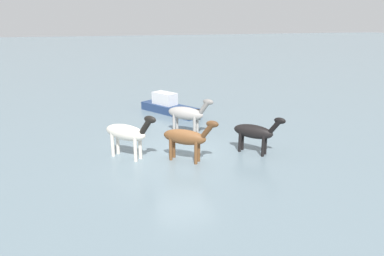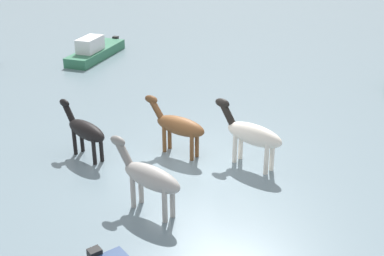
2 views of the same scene
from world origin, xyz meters
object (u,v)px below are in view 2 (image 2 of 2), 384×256
(horse_rear_stallion, at_px, (85,130))
(horse_dun_straggler, at_px, (252,134))
(boat_motor_center, at_px, (95,52))
(horse_mid_herd, at_px, (178,126))
(horse_chestnut_trailing, at_px, (149,177))

(horse_rear_stallion, bearing_deg, horse_dun_straggler, -142.96)
(boat_motor_center, bearing_deg, horse_dun_straggler, 49.78)
(horse_mid_herd, xyz_separation_m, horse_rear_stallion, (0.00, -2.92, -0.04))
(horse_chestnut_trailing, xyz_separation_m, boat_motor_center, (-14.28, -2.75, -0.71))
(horse_dun_straggler, height_order, boat_motor_center, horse_dun_straggler)
(horse_chestnut_trailing, relative_size, horse_dun_straggler, 0.99)
(horse_rear_stallion, xyz_separation_m, horse_chestnut_trailing, (3.24, 2.00, 0.09))
(horse_mid_herd, height_order, boat_motor_center, horse_mid_herd)
(horse_mid_herd, relative_size, horse_chestnut_trailing, 1.01)
(horse_mid_herd, distance_m, horse_rear_stallion, 2.92)
(horse_chestnut_trailing, bearing_deg, horse_dun_straggler, -100.61)
(horse_mid_herd, height_order, horse_dun_straggler, horse_dun_straggler)
(horse_dun_straggler, bearing_deg, horse_mid_herd, 21.03)
(horse_mid_herd, distance_m, horse_dun_straggler, 2.38)
(horse_dun_straggler, bearing_deg, boat_motor_center, -18.96)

